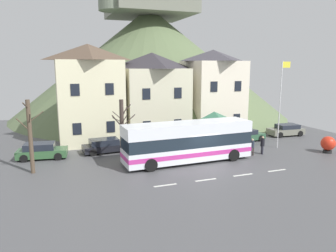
% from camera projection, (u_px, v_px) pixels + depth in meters
% --- Properties ---
extents(ground_plane, '(40.00, 60.00, 0.07)m').
position_uv_depth(ground_plane, '(208.00, 167.00, 25.23)').
color(ground_plane, '#4E4E51').
extents(townhouse_00, '(6.31, 5.38, 9.95)m').
position_uv_depth(townhouse_00, '(90.00, 94.00, 32.52)').
color(townhouse_00, beige).
rests_on(townhouse_00, ground_plane).
extents(townhouse_01, '(6.71, 7.01, 9.23)m').
position_uv_depth(townhouse_01, '(152.00, 95.00, 35.66)').
color(townhouse_01, beige).
rests_on(townhouse_01, ground_plane).
extents(townhouse_02, '(5.91, 6.29, 9.63)m').
position_uv_depth(townhouse_02, '(212.00, 92.00, 37.74)').
color(townhouse_02, silver).
rests_on(townhouse_02, ground_plane).
extents(hilltop_castle, '(42.52, 42.52, 23.29)m').
position_uv_depth(hilltop_castle, '(150.00, 60.00, 51.12)').
color(hilltop_castle, '#5B6C48').
rests_on(hilltop_castle, ground_plane).
extents(transit_bus, '(10.82, 3.03, 3.28)m').
position_uv_depth(transit_bus, '(188.00, 142.00, 26.29)').
color(transit_bus, white).
rests_on(transit_bus, ground_plane).
extents(bus_shelter, '(3.60, 3.60, 3.50)m').
position_uv_depth(bus_shelter, '(214.00, 117.00, 30.86)').
color(bus_shelter, '#473D33').
rests_on(bus_shelter, ground_plane).
extents(parked_car_00, '(4.06, 2.09, 1.29)m').
position_uv_depth(parked_car_00, '(286.00, 130.00, 36.48)').
color(parked_car_00, slate).
rests_on(parked_car_00, ground_plane).
extents(parked_car_01, '(4.25, 2.30, 1.36)m').
position_uv_depth(parked_car_01, '(42.00, 151.00, 27.40)').
color(parked_car_01, '#325A35').
rests_on(parked_car_01, ground_plane).
extents(parked_car_02, '(4.19, 2.42, 1.22)m').
position_uv_depth(parked_car_02, '(245.00, 135.00, 33.84)').
color(parked_car_02, '#2C5238').
rests_on(parked_car_02, ground_plane).
extents(parked_car_03, '(4.33, 2.09, 1.27)m').
position_uv_depth(parked_car_03, '(106.00, 146.00, 29.39)').
color(parked_car_03, black).
rests_on(parked_car_03, ground_plane).
extents(pedestrian_00, '(0.35, 0.37, 1.62)m').
position_uv_depth(pedestrian_00, '(262.00, 144.00, 28.77)').
color(pedestrian_00, '#2D2D38').
rests_on(pedestrian_00, ground_plane).
extents(pedestrian_01, '(0.34, 0.29, 1.50)m').
position_uv_depth(pedestrian_01, '(249.00, 142.00, 30.24)').
color(pedestrian_01, black).
rests_on(pedestrian_01, ground_plane).
extents(pedestrian_02, '(0.34, 0.32, 1.56)m').
position_uv_depth(pedestrian_02, '(239.00, 142.00, 30.01)').
color(pedestrian_02, black).
rests_on(pedestrian_02, ground_plane).
extents(pedestrian_03, '(0.36, 0.36, 1.51)m').
position_uv_depth(pedestrian_03, '(252.00, 146.00, 28.35)').
color(pedestrian_03, '#38332D').
rests_on(pedestrian_03, ground_plane).
extents(public_bench, '(1.76, 0.48, 0.87)m').
position_uv_depth(public_bench, '(197.00, 138.00, 33.39)').
color(public_bench, '#33473D').
rests_on(public_bench, ground_plane).
extents(flagpole, '(0.95, 0.10, 8.26)m').
position_uv_depth(flagpole, '(281.00, 99.00, 30.29)').
color(flagpole, silver).
rests_on(flagpole, ground_plane).
extents(harbour_buoy, '(1.28, 1.28, 1.53)m').
position_uv_depth(harbour_buoy, '(328.00, 144.00, 29.17)').
color(harbour_buoy, black).
rests_on(harbour_buoy, ground_plane).
extents(bare_tree_00, '(1.88, 1.07, 5.45)m').
position_uv_depth(bare_tree_00, '(30.00, 136.00, 23.28)').
color(bare_tree_00, brown).
rests_on(bare_tree_00, ground_plane).
extents(bare_tree_01, '(2.06, 1.82, 5.16)m').
position_uv_depth(bare_tree_01, '(122.00, 130.00, 26.12)').
color(bare_tree_01, '#382D28').
rests_on(bare_tree_01, ground_plane).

